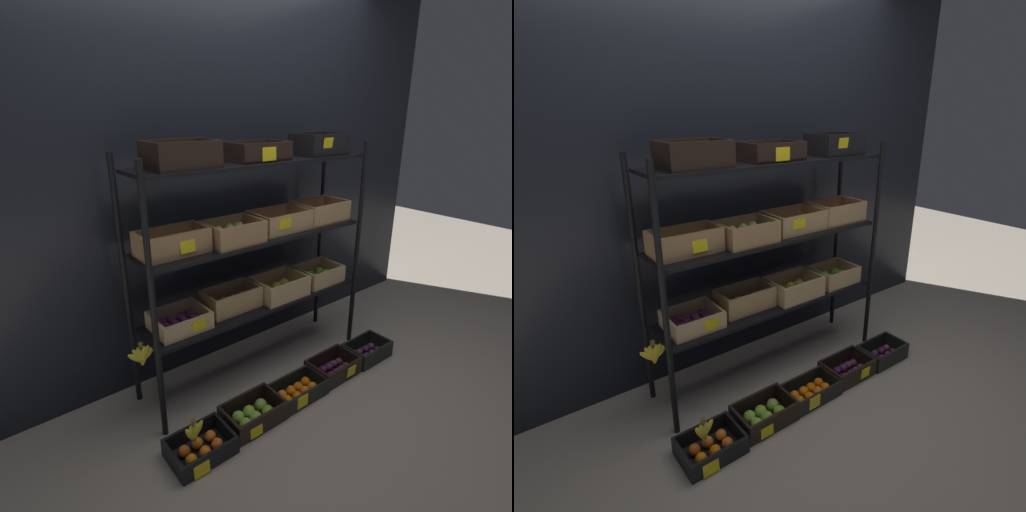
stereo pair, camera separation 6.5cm
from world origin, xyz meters
The scene contains 9 objects.
ground_plane centered at (0.00, 0.00, 0.00)m, with size 10.00×10.00×0.00m, color gray.
storefront_wall centered at (0.00, 0.38, 1.30)m, with size 3.94×0.12×2.60m, color black.
display_rack centered at (0.00, 0.00, 0.94)m, with size 1.68×0.39×1.54m.
crate_ground_tangerine centered at (-0.69, -0.42, 0.04)m, with size 0.33×0.24×0.10m.
crate_ground_apple_green centered at (-0.34, -0.40, 0.05)m, with size 0.34×0.23×0.12m.
crate_ground_center_tangerine centered at (0.01, -0.41, 0.04)m, with size 0.36×0.21×0.10m.
crate_ground_plum centered at (0.35, -0.39, 0.04)m, with size 0.34×0.23×0.12m.
crate_ground_rightmost_plum centered at (0.69, -0.41, 0.04)m, with size 0.33×0.21×0.12m.
banana_bunch_loose centered at (-0.73, -0.43, 0.17)m, with size 0.13×0.04×0.14m.
Camera 1 is at (-1.44, -1.84, 1.68)m, focal length 28.02 mm.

